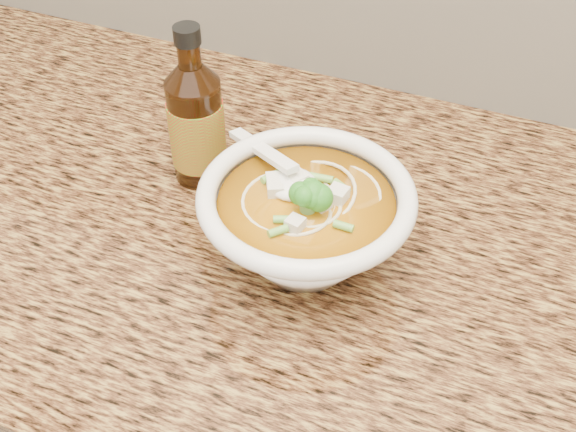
% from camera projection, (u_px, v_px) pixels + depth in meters
% --- Properties ---
extents(counter_slab, '(4.00, 0.68, 0.04)m').
position_uv_depth(counter_slab, '(377.00, 257.00, 0.81)').
color(counter_slab, olive).
rests_on(counter_slab, cabinet).
extents(soup_bowl, '(0.23, 0.22, 0.12)m').
position_uv_depth(soup_bowl, '(306.00, 225.00, 0.75)').
color(soup_bowl, white).
rests_on(soup_bowl, counter_slab).
extents(hot_sauce_bottle, '(0.08, 0.08, 0.20)m').
position_uv_depth(hot_sauce_bottle, '(196.00, 124.00, 0.84)').
color(hot_sauce_bottle, '#331807').
rests_on(hot_sauce_bottle, counter_slab).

